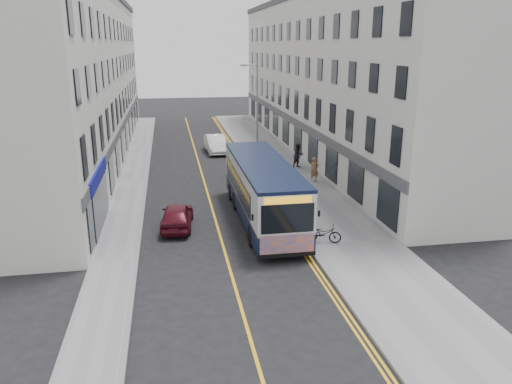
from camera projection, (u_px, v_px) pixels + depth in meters
name	position (u px, v px, depth m)	size (l,w,h in m)	color
ground	(222.00, 243.00, 24.30)	(140.00, 140.00, 0.00)	black
pavement_east	(289.00, 175.00, 36.65)	(4.50, 64.00, 0.12)	gray
pavement_west	(132.00, 182.00, 34.77)	(2.00, 64.00, 0.12)	gray
kerb_east	(259.00, 177.00, 36.28)	(0.18, 64.00, 0.13)	slate
kerb_west	(147.00, 182.00, 34.94)	(0.18, 64.00, 0.13)	slate
road_centre_line	(204.00, 180.00, 35.62)	(0.12, 64.00, 0.01)	#F5AA15
road_dbl_yellow_inner	(253.00, 178.00, 36.22)	(0.10, 64.00, 0.01)	#F5AA15
road_dbl_yellow_outer	(255.00, 178.00, 36.25)	(0.10, 64.00, 0.01)	#F5AA15
terrace_east	(324.00, 77.00, 44.20)	(6.00, 46.00, 13.00)	silver
terrace_west	(83.00, 80.00, 40.77)	(6.00, 46.00, 13.00)	silver
streetlamp	(256.00, 113.00, 36.96)	(1.32, 0.18, 8.00)	gray
city_bus	(263.00, 189.00, 26.87)	(2.67, 11.45, 3.33)	black
bicycle	(323.00, 233.00, 23.96)	(0.60, 1.73, 0.91)	black
pedestrian_near	(315.00, 169.00, 34.58)	(0.62, 0.41, 1.70)	olive
pedestrian_far	(298.00, 156.00, 38.44)	(0.92, 0.71, 1.89)	black
car_white	(216.00, 144.00, 44.47)	(1.63, 4.69, 1.54)	white
car_maroon	(177.00, 216.00, 26.17)	(1.58, 3.93, 1.34)	#500D19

